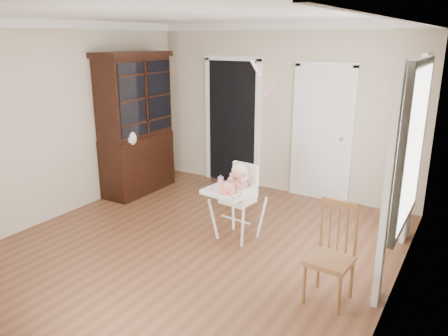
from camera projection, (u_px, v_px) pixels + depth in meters
The scene contains 16 objects.
floor at pixel (194, 248), 5.33m from camera, with size 5.00×5.00×0.00m, color brown.
ceiling at pixel (189, 14), 4.55m from camera, with size 5.00×5.00×0.00m, color white.
wall_back at pixel (281, 110), 6.99m from camera, with size 4.50×4.50×0.00m, color beige.
wall_left at pixel (59, 121), 6.05m from camera, with size 5.00×5.00×0.00m, color beige.
wall_right at pixel (402, 170), 3.83m from camera, with size 5.00×5.00×0.00m, color beige.
crown_molding at pixel (189, 20), 4.57m from camera, with size 4.50×5.00×0.12m, color white, non-canonical shape.
doorway at pixel (232, 120), 7.49m from camera, with size 1.06×0.05×2.22m.
closet_door at pixel (322, 135), 6.72m from camera, with size 0.96×0.09×2.13m.
window_right at pixel (408, 156), 4.54m from camera, with size 0.13×1.84×2.30m.
high_chair at pixel (238, 193), 5.43m from camera, with size 0.63×0.75×0.98m.
baby at pixel (239, 181), 5.41m from camera, with size 0.29×0.23×0.46m.
cake at pixel (227, 189), 5.22m from camera, with size 0.23×0.23×0.11m.
sippy_cup at pixel (221, 182), 5.39m from camera, with size 0.07×0.07×0.17m.
china_cabinet at pixel (136, 124), 7.01m from camera, with size 0.60×1.34×2.26m.
dining_chair at pixel (331, 257), 4.17m from camera, with size 0.43×0.43×0.99m.
streamer at pixel (256, 69), 4.60m from camera, with size 0.03×0.50×0.02m, color pink, non-canonical shape.
Camera 1 is at (2.79, -3.95, 2.47)m, focal length 35.00 mm.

